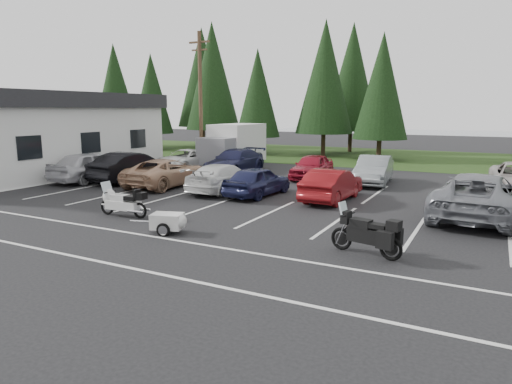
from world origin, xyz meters
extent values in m
plane|color=black|center=(0.00, 0.00, 0.00)|extent=(120.00, 120.00, 0.00)
cube|color=#193310|center=(0.00, 24.00, 0.01)|extent=(80.00, 16.00, 0.01)
cube|color=slate|center=(4.00, 55.00, 0.00)|extent=(70.00, 50.00, 0.02)
cylinder|color=#473321|center=(-10.00, 12.00, 4.50)|extent=(0.26, 0.26, 9.00)
cube|color=#473321|center=(-10.00, 12.00, 8.30)|extent=(1.60, 0.12, 0.12)
cube|color=#473321|center=(-10.00, 12.00, 7.80)|extent=(1.20, 0.10, 0.10)
cube|color=silver|center=(0.00, 2.00, 0.00)|extent=(32.00, 16.00, 0.01)
cylinder|color=#332316|center=(-28.00, 22.50, 1.25)|extent=(0.36, 0.36, 2.50)
cone|color=black|center=(-28.00, 22.50, 6.24)|extent=(4.58, 4.58, 8.84)
cylinder|color=#332316|center=(-22.00, 21.20, 1.08)|extent=(0.36, 0.36, 2.16)
cone|color=black|center=(-22.00, 21.20, 5.40)|extent=(3.96, 3.96, 7.65)
cylinder|color=#332316|center=(-16.00, 22.80, 1.39)|extent=(0.36, 0.36, 2.78)
cone|color=black|center=(-16.00, 22.80, 6.96)|extent=(5.10, 5.10, 9.86)
cylinder|color=#332316|center=(-10.50, 21.40, 1.06)|extent=(0.36, 0.36, 2.11)
cone|color=black|center=(-10.50, 21.40, 5.28)|extent=(3.87, 3.87, 7.48)
cylinder|color=#332316|center=(-5.00, 22.90, 1.31)|extent=(0.36, 0.36, 2.62)
cone|color=black|center=(-5.00, 22.90, 6.54)|extent=(4.80, 4.80, 9.27)
cylinder|color=#332316|center=(0.00, 21.60, 1.13)|extent=(0.36, 0.36, 2.26)
cone|color=black|center=(0.00, 21.60, 5.64)|extent=(4.14, 4.14, 7.99)
cylinder|color=#332316|center=(-20.00, 27.00, 1.44)|extent=(0.36, 0.36, 2.88)
cone|color=black|center=(-20.00, 27.00, 7.20)|extent=(5.28, 5.28, 10.20)
cylinder|color=#332316|center=(-4.00, 27.50, 1.36)|extent=(0.36, 0.36, 2.71)
cone|color=black|center=(-4.00, 27.50, 6.78)|extent=(4.97, 4.97, 9.61)
imported|color=silver|center=(-11.74, 3.70, 0.83)|extent=(2.18, 4.95, 1.66)
imported|color=black|center=(-9.61, 4.62, 0.81)|extent=(1.89, 4.98, 1.62)
imported|color=tan|center=(-6.95, 4.31, 0.71)|extent=(2.51, 5.17, 1.42)
imported|color=silver|center=(-3.49, 4.31, 0.67)|extent=(1.98, 4.67, 1.34)
imported|color=#1B1E44|center=(-1.55, 4.12, 0.68)|extent=(1.90, 4.12, 1.37)
imported|color=maroon|center=(1.83, 4.62, 0.70)|extent=(1.59, 4.28, 1.40)
imported|color=slate|center=(7.57, 3.92, 0.83)|extent=(3.16, 6.14, 1.66)
imported|color=white|center=(-9.88, 9.97, 0.67)|extent=(2.50, 4.92, 1.33)
imported|color=#181A3C|center=(-6.19, 9.99, 0.74)|extent=(2.09, 5.12, 1.49)
imported|color=maroon|center=(-1.16, 10.10, 0.70)|extent=(1.81, 4.16, 1.40)
imported|color=gray|center=(2.37, 9.97, 0.74)|extent=(2.01, 4.65, 1.49)
camera|label=1|loc=(7.94, -14.18, 3.93)|focal=32.00mm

